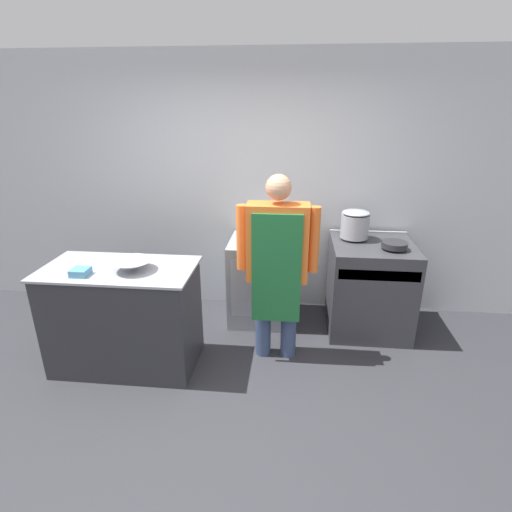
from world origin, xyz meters
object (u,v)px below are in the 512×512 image
Objects in this scene: fridge_unit at (262,280)px; saute_pan at (394,245)px; stove at (369,287)px; person_cook at (277,259)px; stock_pot at (355,224)px; mixing_bowl at (132,265)px; plastic_tub at (80,272)px.

fridge_unit is 1.37m from saute_pan.
person_cook reaches higher than stove.
saute_pan is at bearing -10.26° from fridge_unit.
person_cook is 6.01× the size of stock_pot.
person_cook is 1.16m from saute_pan.
stock_pot is at bearing 142.65° from stove.
person_cook is 1.03m from stock_pot.
stove is 2.84× the size of mixing_bowl.
saute_pan is (0.34, -0.27, -0.11)m from stock_pot.
fridge_unit is 1.11m from stock_pot.
stove is 2.68m from plastic_tub.
stove is 3.93× the size of saute_pan.
person_cook is at bearing 14.38° from mixing_bowl.
person_cook is (-0.91, -0.58, 0.50)m from stove.
stock_pot is at bearing 141.30° from saute_pan.
fridge_unit is 3.18× the size of stock_pot.
plastic_tub is at bearing -157.38° from stove.
stock_pot reaches higher than mixing_bowl.
stock_pot reaches higher than plastic_tub.
stock_pot is 0.44m from saute_pan.
person_cook is at bearing 15.83° from plastic_tub.
person_cook is 1.20m from mixing_bowl.
mixing_bowl is at bearing -135.11° from fridge_unit.
mixing_bowl is (-1.16, -0.30, 0.01)m from person_cook.
saute_pan is at bearing -38.70° from stock_pot.
plastic_tub is (-1.52, -0.43, -0.00)m from person_cook.
saute_pan is at bearing -40.17° from stove.
plastic_tub is 2.53m from stock_pot.
mixing_bowl reaches higher than plastic_tub.
fridge_unit is (-1.09, 0.09, -0.02)m from stove.
person_cook is at bearing -135.59° from stock_pot.
stove is 7.11× the size of plastic_tub.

